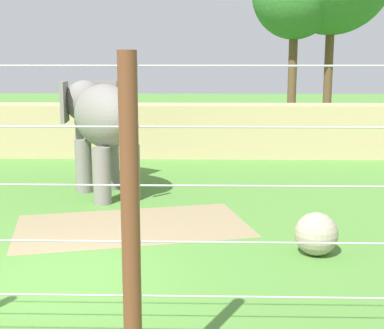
% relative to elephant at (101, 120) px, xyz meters
% --- Properties ---
extents(ground_plane, '(120.00, 120.00, 0.00)m').
position_rel_elephant_xyz_m(ground_plane, '(0.40, -6.18, -2.10)').
color(ground_plane, '#518938').
extents(dirt_patch, '(5.74, 4.09, 0.01)m').
position_rel_elephant_xyz_m(dirt_patch, '(1.25, -3.12, -2.09)').
color(dirt_patch, '#937F5B').
rests_on(dirt_patch, ground).
extents(embankment_wall, '(36.00, 1.80, 2.07)m').
position_rel_elephant_xyz_m(embankment_wall, '(0.40, 6.53, -1.06)').
color(embankment_wall, tan).
rests_on(embankment_wall, ground).
extents(elephant, '(3.03, 3.87, 3.17)m').
position_rel_elephant_xyz_m(elephant, '(0.00, 0.00, 0.00)').
color(elephant, gray).
rests_on(elephant, ground).
extents(enrichment_ball, '(0.83, 0.83, 0.83)m').
position_rel_elephant_xyz_m(enrichment_ball, '(5.05, -4.91, -1.68)').
color(enrichment_ball, tan).
rests_on(enrichment_ball, ground).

